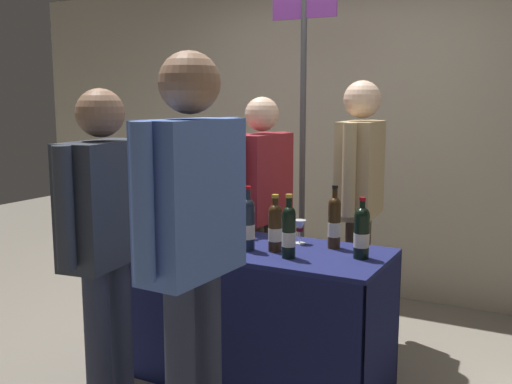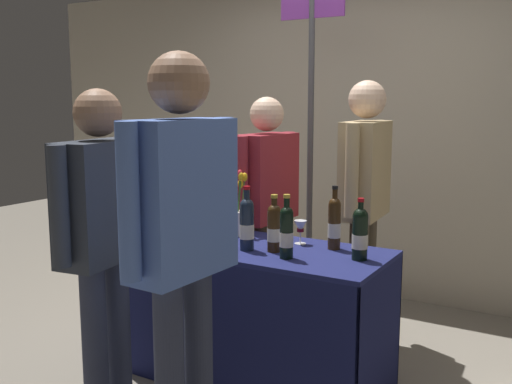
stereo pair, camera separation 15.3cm
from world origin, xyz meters
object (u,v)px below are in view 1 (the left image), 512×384
object	(u,v)px
display_bottle_0	(362,232)
booth_signpost	(303,126)
flower_vase	(237,215)
featured_wine_bottle	(248,223)
vendor_presenter	(262,195)
wine_glass_near_vendor	(300,227)
tasting_table	(256,290)
taster_foreground_right	(105,227)

from	to	relation	value
display_bottle_0	booth_signpost	distance (m)	1.46
flower_vase	booth_signpost	size ratio (longest dim) A/B	0.17
featured_wine_bottle	vendor_presenter	distance (m)	0.71
display_bottle_0	booth_signpost	xyz separation A→B (m)	(-0.81, 1.12, 0.47)
featured_wine_bottle	wine_glass_near_vendor	distance (m)	0.33
tasting_table	taster_foreground_right	distance (m)	0.95
tasting_table	booth_signpost	distance (m)	1.45
display_bottle_0	taster_foreground_right	distance (m)	1.25
vendor_presenter	taster_foreground_right	size ratio (longest dim) A/B	0.98
wine_glass_near_vendor	booth_signpost	bearing A→B (deg)	112.83
display_bottle_0	wine_glass_near_vendor	size ratio (longest dim) A/B	2.36
display_bottle_0	vendor_presenter	xyz separation A→B (m)	(-0.84, 0.54, 0.05)
featured_wine_bottle	tasting_table	bearing A→B (deg)	92.43
taster_foreground_right	flower_vase	bearing A→B (deg)	-19.63
featured_wine_bottle	booth_signpost	world-z (taller)	booth_signpost
flower_vase	featured_wine_bottle	bearing A→B (deg)	-50.51
tasting_table	vendor_presenter	world-z (taller)	vendor_presenter
flower_vase	booth_signpost	xyz separation A→B (m)	(-0.01, 0.97, 0.48)
featured_wine_bottle	display_bottle_0	bearing A→B (deg)	12.26
display_bottle_0	vendor_presenter	distance (m)	1.00
featured_wine_bottle	taster_foreground_right	distance (m)	0.76
featured_wine_bottle	wine_glass_near_vendor	bearing A→B (deg)	55.83
featured_wine_bottle	display_bottle_0	size ratio (longest dim) A/B	1.10
vendor_presenter	booth_signpost	world-z (taller)	booth_signpost
vendor_presenter	booth_signpost	distance (m)	0.72
featured_wine_bottle	flower_vase	xyz separation A→B (m)	(-0.23, 0.27, -0.02)
tasting_table	taster_foreground_right	size ratio (longest dim) A/B	0.89
flower_vase	wine_glass_near_vendor	bearing A→B (deg)	-1.06
tasting_table	display_bottle_0	size ratio (longest dim) A/B	4.61
booth_signpost	flower_vase	bearing A→B (deg)	-89.60
wine_glass_near_vendor	booth_signpost	distance (m)	1.18
display_bottle_0	flower_vase	xyz separation A→B (m)	(-0.81, 0.15, -0.01)
tasting_table	vendor_presenter	size ratio (longest dim) A/B	0.91
display_bottle_0	wine_glass_near_vendor	xyz separation A→B (m)	(-0.40, 0.14, -0.04)
flower_vase	tasting_table	bearing A→B (deg)	-38.86
flower_vase	taster_foreground_right	distance (m)	0.93
taster_foreground_right	booth_signpost	world-z (taller)	booth_signpost
vendor_presenter	taster_foreground_right	bearing A→B (deg)	-4.26
featured_wine_bottle	taster_foreground_right	bearing A→B (deg)	-123.54
tasting_table	booth_signpost	world-z (taller)	booth_signpost
wine_glass_near_vendor	display_bottle_0	bearing A→B (deg)	-19.29
wine_glass_near_vendor	taster_foreground_right	size ratio (longest dim) A/B	0.08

